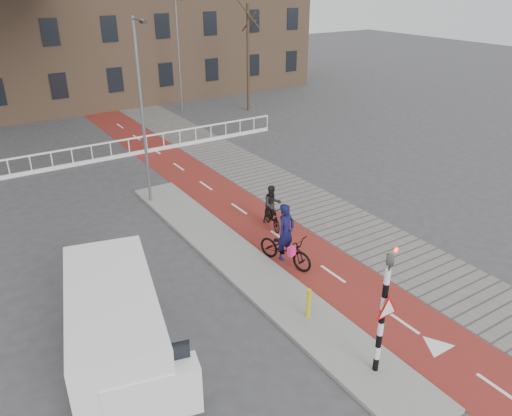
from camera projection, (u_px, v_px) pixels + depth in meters
ground at (339, 322)px, 14.16m from camera, size 120.00×120.00×0.00m
bike_lane at (216, 193)px, 22.50m from camera, size 2.50×60.00×0.01m
sidewalk at (268, 180)px, 23.88m from camera, size 3.00×60.00×0.01m
curb_island at (244, 265)px, 16.84m from camera, size 1.80×16.00×0.12m
traffic_signal at (384, 308)px, 11.49m from camera, size 0.80×0.80×3.68m
bollard at (309, 303)px, 14.01m from camera, size 0.12×0.12×0.91m
cyclist_near at (286, 245)px, 16.68m from camera, size 1.31×2.28×2.21m
cyclist_far at (272, 211)px, 19.12m from camera, size 0.85×1.66×1.75m
van at (115, 326)px, 12.18m from camera, size 3.16×5.44×2.20m
railing at (31, 168)px, 24.51m from camera, size 28.00×0.10×0.99m
tree_right at (248, 59)px, 34.64m from camera, size 0.20×0.20×7.22m
streetlight_near at (143, 117)px, 19.96m from camera, size 0.12×0.12×7.57m
streetlight_right at (179, 56)px, 34.47m from camera, size 0.12×0.12×7.63m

